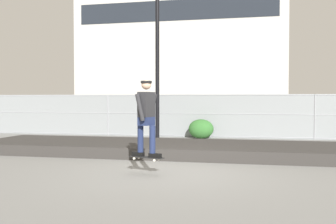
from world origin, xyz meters
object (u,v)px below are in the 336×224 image
Objects in this scene: street_lamp at (157,43)px; shrub_left at (201,129)px; skateboard at (146,157)px; skater at (146,114)px; parked_car_near at (110,114)px.

shrub_left is (1.72, 0.63, -3.51)m from street_lamp.
skateboard is 0.49× the size of skater.
skater is 7.73m from street_lamp.
skateboard is at bearing -78.31° from street_lamp.
skateboard is at bearing -91.79° from shrub_left.
parked_car_near is at bearing 114.21° from skater.
parked_car_near is 6.78m from shrub_left.
street_lamp reaches higher than parked_car_near.
shrub_left is (0.24, 7.76, 0.03)m from skateboard.
skateboard is 0.95m from skater.
street_lamp reaches higher than skater.
street_lamp is (-1.47, 7.13, 2.60)m from skater.
skateboard is 0.13× the size of street_lamp.
skater is 12.83m from parked_car_near.
skateboard is at bearing 45.00° from skater.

